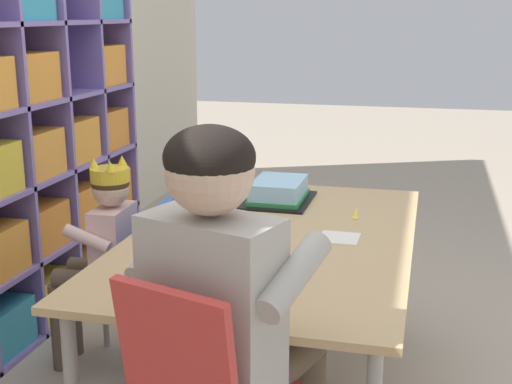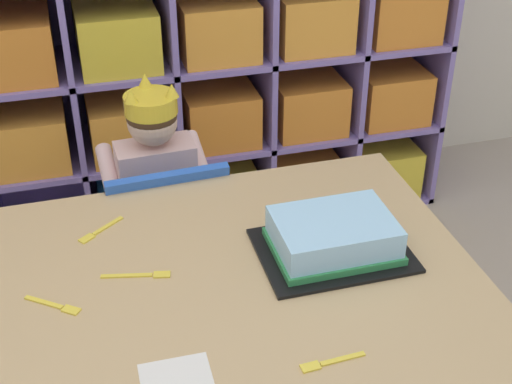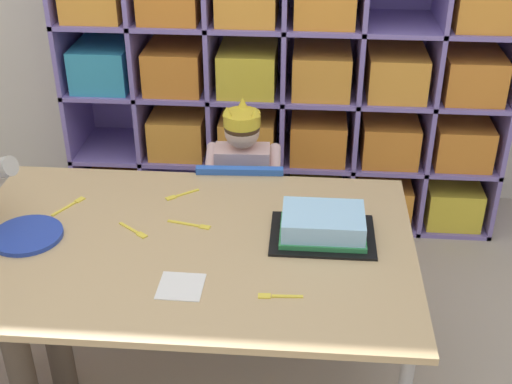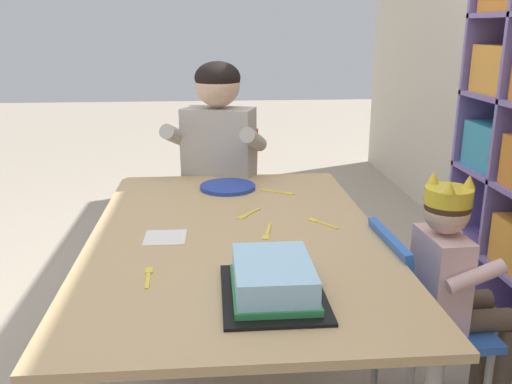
% 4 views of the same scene
% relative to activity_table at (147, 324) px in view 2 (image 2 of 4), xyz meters
% --- Properties ---
extents(storage_cubby_shelf, '(1.96, 0.39, 1.59)m').
position_rel_activity_table_xyz_m(storage_cubby_shelf, '(0.26, 1.20, 0.18)').
color(storage_cubby_shelf, '#7F6BB2').
rests_on(storage_cubby_shelf, ground).
extents(activity_table, '(1.40, 0.89, 0.61)m').
position_rel_activity_table_xyz_m(activity_table, '(0.00, 0.00, 0.00)').
color(activity_table, tan).
rests_on(activity_table, ground).
extents(classroom_chair_blue, '(0.35, 0.34, 0.64)m').
position_rel_activity_table_xyz_m(classroom_chair_blue, '(0.12, 0.55, -0.19)').
color(classroom_chair_blue, blue).
rests_on(classroom_chair_blue, ground).
extents(child_with_crown, '(0.30, 0.31, 0.81)m').
position_rel_activity_table_xyz_m(child_with_crown, '(0.11, 0.66, -0.07)').
color(child_with_crown, beige).
rests_on(child_with_crown, ground).
extents(birthday_cake_on_tray, '(0.32, 0.24, 0.08)m').
position_rel_activity_table_xyz_m(birthday_cake_on_tray, '(0.42, 0.07, 0.08)').
color(birthday_cake_on_tray, black).
rests_on(birthday_cake_on_tray, activity_table).
extents(paper_napkin_square, '(0.13, 0.13, 0.00)m').
position_rel_activity_table_xyz_m(paper_napkin_square, '(0.02, -0.22, 0.04)').
color(paper_napkin_square, white).
rests_on(paper_napkin_square, activity_table).
extents(fork_beside_plate_stack, '(0.14, 0.05, 0.00)m').
position_rel_activity_table_xyz_m(fork_beside_plate_stack, '(0.00, 0.10, 0.05)').
color(fork_beside_plate_stack, yellow).
rests_on(fork_beside_plate_stack, activity_table).
extents(fork_at_table_front_edge, '(0.11, 0.09, 0.00)m').
position_rel_activity_table_xyz_m(fork_at_table_front_edge, '(-0.17, 0.05, 0.05)').
color(fork_at_table_front_edge, yellow).
rests_on(fork_at_table_front_edge, activity_table).
extents(fork_by_napkin, '(0.12, 0.02, 0.00)m').
position_rel_activity_table_xyz_m(fork_by_napkin, '(0.29, -0.24, 0.05)').
color(fork_by_napkin, yellow).
rests_on(fork_by_napkin, activity_table).
extents(fork_near_child_seat, '(0.11, 0.09, 0.00)m').
position_rel_activity_table_xyz_m(fork_near_child_seat, '(-0.06, 0.28, 0.05)').
color(fork_near_child_seat, yellow).
rests_on(fork_near_child_seat, activity_table).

